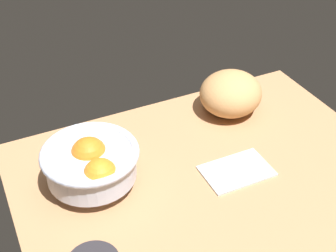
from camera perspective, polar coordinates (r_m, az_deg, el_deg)
ground_plane at (r=100.04cm, az=5.34°, el=-6.92°), size 79.81×61.13×3.00cm
fruit_bowl at (r=94.40cm, az=-9.29°, el=-4.46°), size 19.65×19.65×10.58cm
bread_loaf at (r=115.86cm, az=7.65°, el=3.96°), size 21.09×20.67×10.40cm
napkin_folded at (r=100.70cm, az=8.36°, el=-5.33°), size 14.62×9.64×0.94cm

